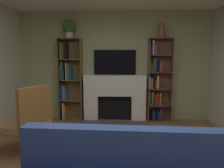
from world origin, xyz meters
TOP-DOWN VIEW (x-y plane):
  - wall_back_accent at (0.00, 2.80)m, footprint 4.73×0.06m
  - fireplace at (0.00, 2.64)m, footprint 1.58×0.55m
  - tv at (0.00, 2.74)m, footprint 1.00×0.06m
  - bookshelf_left at (-1.13, 2.67)m, footprint 0.56×0.26m
  - bookshelf_right at (1.02, 2.68)m, footprint 0.56×0.26m
  - potted_plant at (-1.07, 2.62)m, footprint 0.32×0.32m
  - vase_with_flowers at (1.07, 2.62)m, footprint 0.15×0.15m
  - armchair at (-1.32, 0.76)m, footprint 0.82×0.83m

SIDE VIEW (x-z plane):
  - armchair at x=-1.32m, z-range 0.00..1.11m
  - fireplace at x=0.00m, z-range 0.04..1.15m
  - bookshelf_right at x=1.02m, z-range -0.05..1.93m
  - bookshelf_left at x=-1.13m, z-range 0.02..2.00m
  - wall_back_accent at x=0.00m, z-range 0.00..2.63m
  - tv at x=0.00m, z-range 1.12..1.71m
  - vase_with_flowers at x=1.07m, z-range 1.90..2.36m
  - potted_plant at x=-1.07m, z-range 2.01..2.43m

